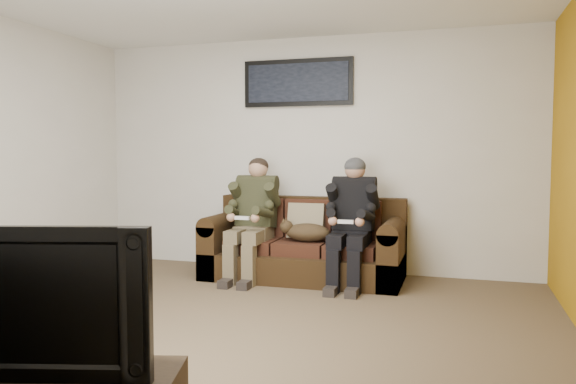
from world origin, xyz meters
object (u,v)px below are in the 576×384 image
(sofa, at_px, (305,248))
(television, at_px, (29,297))
(cat, at_px, (306,232))
(person_right, at_px, (352,214))
(framed_poster, at_px, (298,83))
(person_left, at_px, (253,211))

(sofa, height_order, television, television)
(cat, height_order, television, television)
(person_right, height_order, framed_poster, framed_poster)
(person_left, relative_size, framed_poster, 1.01)
(sofa, relative_size, cat, 3.11)
(person_right, height_order, cat, person_right)
(person_left, distance_m, person_right, 1.05)
(person_left, relative_size, television, 1.15)
(framed_poster, bearing_deg, person_right, -37.80)
(sofa, bearing_deg, framed_poster, 116.98)
(cat, height_order, framed_poster, framed_poster)
(person_right, bearing_deg, television, -100.95)
(person_right, relative_size, television, 1.16)
(person_left, height_order, cat, person_left)
(person_left, height_order, person_right, person_right)
(person_left, relative_size, cat, 1.92)
(person_left, bearing_deg, framed_poster, 59.94)
(cat, distance_m, television, 3.62)
(person_right, xyz_separation_m, cat, (-0.47, 0.00, -0.20))
(cat, bearing_deg, television, -93.55)
(sofa, xyz_separation_m, person_left, (-0.53, -0.17, 0.39))
(sofa, bearing_deg, cat, -72.61)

